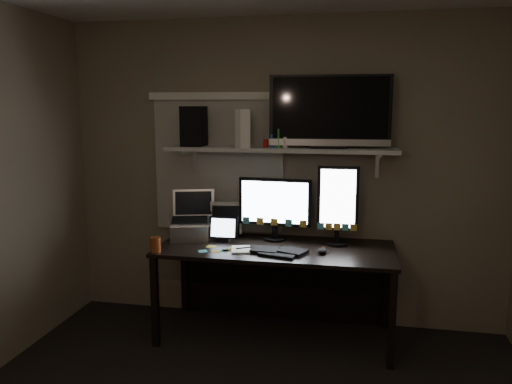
% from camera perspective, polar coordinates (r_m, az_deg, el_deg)
% --- Properties ---
extents(back_wall, '(3.60, 0.00, 3.60)m').
position_cam_1_polar(back_wall, '(4.11, 3.13, 2.13)').
color(back_wall, '#6D624E').
rests_on(back_wall, floor).
extents(window_blinds, '(1.10, 0.02, 1.10)m').
position_cam_1_polar(window_blinds, '(4.20, -4.35, 2.97)').
color(window_blinds, beige).
rests_on(window_blinds, back_wall).
extents(desk, '(1.80, 0.75, 0.73)m').
position_cam_1_polar(desk, '(4.02, 2.52, -8.23)').
color(desk, black).
rests_on(desk, floor).
extents(wall_shelf, '(1.80, 0.35, 0.03)m').
position_cam_1_polar(wall_shelf, '(3.92, 2.79, 4.91)').
color(wall_shelf, '#BCBCB6').
rests_on(wall_shelf, back_wall).
extents(monitor_landscape, '(0.59, 0.10, 0.51)m').
position_cam_1_polar(monitor_landscape, '(4.00, 2.17, -1.90)').
color(monitor_landscape, black).
rests_on(monitor_landscape, desk).
extents(monitor_portrait, '(0.32, 0.06, 0.63)m').
position_cam_1_polar(monitor_portrait, '(3.90, 9.32, -1.48)').
color(monitor_portrait, black).
rests_on(monitor_portrait, desk).
extents(keyboard, '(0.44, 0.25, 0.03)m').
position_cam_1_polar(keyboard, '(3.71, 2.59, -6.74)').
color(keyboard, black).
rests_on(keyboard, desk).
extents(mouse, '(0.07, 0.11, 0.04)m').
position_cam_1_polar(mouse, '(3.72, 7.57, -6.65)').
color(mouse, black).
rests_on(mouse, desk).
extents(notepad, '(0.18, 0.22, 0.01)m').
position_cam_1_polar(notepad, '(3.77, -1.72, -6.59)').
color(notepad, white).
rests_on(notepad, desk).
extents(tablet, '(0.23, 0.10, 0.20)m').
position_cam_1_polar(tablet, '(3.99, -3.72, -4.24)').
color(tablet, black).
rests_on(tablet, desk).
extents(file_sorter, '(0.23, 0.13, 0.28)m').
position_cam_1_polar(file_sorter, '(4.14, -3.43, -3.17)').
color(file_sorter, black).
rests_on(file_sorter, desk).
extents(laptop, '(0.40, 0.36, 0.38)m').
position_cam_1_polar(laptop, '(4.06, -7.62, -2.75)').
color(laptop, '#BBBCC0').
rests_on(laptop, desk).
extents(cup, '(0.09, 0.09, 0.11)m').
position_cam_1_polar(cup, '(3.78, -11.40, -5.91)').
color(cup, brown).
rests_on(cup, desk).
extents(sticky_notes, '(0.31, 0.24, 0.00)m').
position_cam_1_polar(sticky_notes, '(3.81, -4.20, -6.46)').
color(sticky_notes, gold).
rests_on(sticky_notes, desk).
extents(tv, '(0.92, 0.22, 0.55)m').
position_cam_1_polar(tv, '(3.86, 8.43, 9.05)').
color(tv, black).
rests_on(tv, wall_shelf).
extents(game_console, '(0.15, 0.26, 0.29)m').
position_cam_1_polar(game_console, '(3.94, -1.44, 7.30)').
color(game_console, silver).
rests_on(game_console, wall_shelf).
extents(speaker, '(0.18, 0.21, 0.32)m').
position_cam_1_polar(speaker, '(4.05, -7.11, 7.46)').
color(speaker, black).
rests_on(speaker, wall_shelf).
extents(bottles, '(0.24, 0.07, 0.15)m').
position_cam_1_polar(bottles, '(3.87, 2.23, 6.21)').
color(bottles, '#A50F0C').
rests_on(bottles, wall_shelf).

